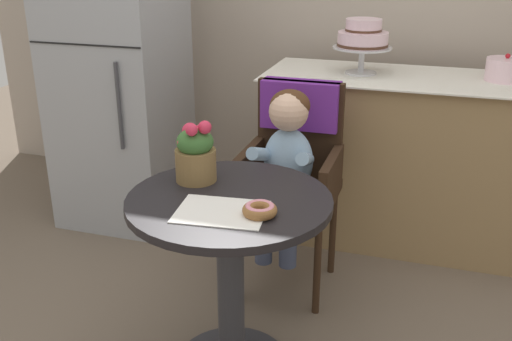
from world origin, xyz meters
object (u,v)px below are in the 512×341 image
Objects in this scene: flower_vase at (195,153)px; seated_child at (286,156)px; tiered_cake_stand at (363,38)px; round_layer_cake at (506,70)px; wicker_chair at (295,153)px; refrigerator at (118,75)px; donut_front at (260,209)px; cafe_table at (230,251)px.

seated_child is at bearing 63.98° from flower_vase.
flower_vase is 1.29m from tiered_cake_stand.
round_layer_cake is (1.12, 1.24, 0.13)m from flower_vase.
refrigerator is (-1.10, 0.38, 0.21)m from wicker_chair.
refrigerator is at bearing 131.71° from flower_vase.
wicker_chair reaches higher than donut_front.
flower_vase is at bearing 146.58° from cafe_table.
cafe_table is 0.60m from seated_child.
tiered_cake_stand is (0.25, 1.30, 0.57)m from cafe_table.
tiered_cake_stand reaches higher than seated_child.
cafe_table is 1.44m from tiered_cake_stand.
cafe_table is 0.29m from donut_front.
refrigerator reaches higher than wicker_chair.
wicker_chair is 3.18× the size of tiered_cake_stand.
seated_child is 3.81× the size of round_layer_cake.
tiered_cake_stand is at bearing 70.40° from flower_vase.
tiered_cake_stand is at bearing 74.70° from seated_child.
tiered_cake_stand is (0.20, 0.58, 0.44)m from wicker_chair.
cafe_table is 0.99× the size of seated_child.
round_layer_cake is at bearing 40.99° from seated_child.
flower_vase is at bearing -132.17° from round_layer_cake.
round_layer_cake is at bearing 54.80° from cafe_table.
donut_front is 0.48× the size of flower_vase.
seated_child is 2.42× the size of tiered_cake_stand.
wicker_chair is 4.04× the size of flower_vase.
wicker_chair is 0.56× the size of refrigerator.
donut_front is (0.09, -0.67, 0.06)m from seated_child.
round_layer_cake is at bearing 47.83° from flower_vase.
wicker_chair is at bearing 90.00° from seated_child.
refrigerator is (-0.88, 0.99, 0.02)m from flower_vase.
tiered_cake_stand is 0.71m from round_layer_cake.
wicker_chair is 1.18m from refrigerator.
cafe_table is at bearing -125.20° from round_layer_cake.
tiered_cake_stand is (0.20, 0.73, 0.40)m from seated_child.
tiered_cake_stand is at bearing 74.49° from wicker_chair.
tiered_cake_stand reaches higher than round_layer_cake.
tiered_cake_stand reaches higher than flower_vase.
tiered_cake_stand reaches higher than cafe_table.
donut_front reaches higher than cafe_table.
flower_vase is at bearing -109.60° from tiered_cake_stand.
flower_vase is (-0.22, -0.61, 0.19)m from wicker_chair.
round_layer_cake is at bearing 60.91° from donut_front.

